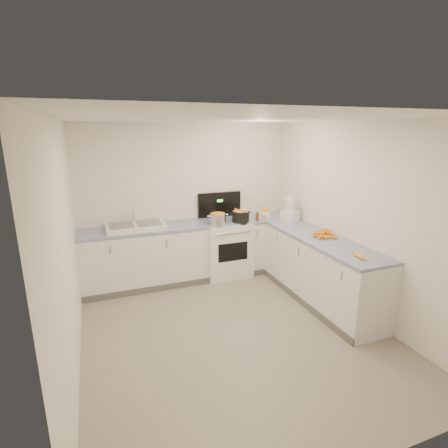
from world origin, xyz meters
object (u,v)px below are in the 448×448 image
object	(u,v)px
mixing_bowl	(264,214)
stove	(225,247)
steel_pot	(218,219)
food_processor	(290,210)
sink	(136,226)
extract_bottle	(257,217)
black_pot	(241,217)
spice_jar	(264,218)

from	to	relation	value
mixing_bowl	stove	bearing A→B (deg)	177.48
steel_pot	food_processor	size ratio (longest dim) A/B	0.64
stove	food_processor	world-z (taller)	stove
mixing_bowl	sink	bearing A→B (deg)	178.76
sink	extract_bottle	size ratio (longest dim) A/B	6.94
black_pot	food_processor	distance (m)	0.81
extract_bottle	spice_jar	xyz separation A→B (m)	(0.13, 0.02, -0.02)
steel_pot	food_processor	bearing A→B (deg)	-11.15
extract_bottle	food_processor	world-z (taller)	food_processor
stove	food_processor	bearing A→B (deg)	-22.71
black_pot	mixing_bowl	world-z (taller)	black_pot
black_pot	spice_jar	size ratio (longest dim) A/B	3.51
steel_pot	spice_jar	bearing A→B (deg)	-1.50
mixing_bowl	extract_bottle	distance (m)	0.29
extract_bottle	steel_pot	bearing A→B (deg)	176.66
sink	black_pot	distance (m)	1.66
steel_pot	mixing_bowl	xyz separation A→B (m)	(0.90, 0.15, -0.02)
spice_jar	food_processor	world-z (taller)	food_processor
steel_pot	extract_bottle	world-z (taller)	steel_pot
black_pot	extract_bottle	world-z (taller)	black_pot
steel_pot	extract_bottle	xyz separation A→B (m)	(0.67, -0.04, -0.01)
stove	sink	world-z (taller)	stove
spice_jar	stove	bearing A→B (deg)	161.80
black_pot	extract_bottle	bearing A→B (deg)	-9.75
stove	black_pot	xyz separation A→B (m)	(0.20, -0.17, 0.54)
sink	spice_jar	bearing A→B (deg)	-5.93
mixing_bowl	extract_bottle	bearing A→B (deg)	-141.09
mixing_bowl	spice_jar	bearing A→B (deg)	-121.31
mixing_bowl	black_pot	bearing A→B (deg)	-164.70
extract_bottle	sink	bearing A→B (deg)	173.15
black_pot	spice_jar	bearing A→B (deg)	-4.12
black_pot	mixing_bowl	bearing A→B (deg)	15.30
stove	extract_bottle	size ratio (longest dim) A/B	10.97
black_pot	extract_bottle	distance (m)	0.28
black_pot	stove	bearing A→B (deg)	139.69
mixing_bowl	steel_pot	bearing A→B (deg)	-170.80
steel_pot	spice_jar	xyz separation A→B (m)	(0.80, -0.02, -0.04)
food_processor	black_pot	bearing A→B (deg)	162.87
sink	steel_pot	size ratio (longest dim) A/B	3.29
black_pot	extract_bottle	size ratio (longest dim) A/B	2.22
stove	extract_bottle	bearing A→B (deg)	-24.52
black_pot	spice_jar	world-z (taller)	black_pot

